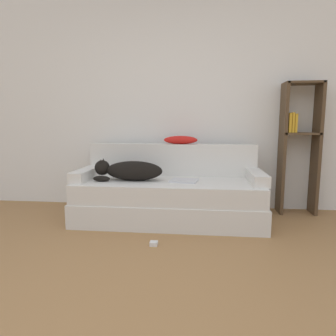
{
  "coord_description": "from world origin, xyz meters",
  "views": [
    {
      "loc": [
        0.38,
        -1.31,
        1.05
      ],
      "look_at": [
        0.04,
        1.77,
        0.6
      ],
      "focal_mm": 32.0,
      "sensor_mm": 36.0,
      "label": 1
    }
  ],
  "objects_px": {
    "dog": "(129,170)",
    "throw_pillow": "(181,140)",
    "power_adapter": "(154,243)",
    "laptop": "(184,181)",
    "bookshelf": "(299,141)",
    "couch": "(169,201)"
  },
  "relations": [
    {
      "from": "dog",
      "to": "power_adapter",
      "type": "xyz_separation_m",
      "value": [
        0.37,
        -0.66,
        -0.54
      ]
    },
    {
      "from": "dog",
      "to": "laptop",
      "type": "bearing_deg",
      "value": 0.66
    },
    {
      "from": "couch",
      "to": "throw_pillow",
      "type": "bearing_deg",
      "value": 74.22
    },
    {
      "from": "dog",
      "to": "throw_pillow",
      "type": "height_order",
      "value": "throw_pillow"
    },
    {
      "from": "laptop",
      "to": "bookshelf",
      "type": "xyz_separation_m",
      "value": [
        1.3,
        0.5,
        0.4
      ]
    },
    {
      "from": "throw_pillow",
      "to": "power_adapter",
      "type": "xyz_separation_m",
      "value": [
        -0.16,
        -1.06,
        -0.85
      ]
    },
    {
      "from": "power_adapter",
      "to": "couch",
      "type": "bearing_deg",
      "value": 85.28
    },
    {
      "from": "couch",
      "to": "dog",
      "type": "relative_size",
      "value": 2.69
    },
    {
      "from": "couch",
      "to": "bookshelf",
      "type": "bearing_deg",
      "value": 17.35
    },
    {
      "from": "throw_pillow",
      "to": "bookshelf",
      "type": "distance_m",
      "value": 1.38
    },
    {
      "from": "power_adapter",
      "to": "laptop",
      "type": "bearing_deg",
      "value": 71.43
    },
    {
      "from": "laptop",
      "to": "throw_pillow",
      "type": "xyz_separation_m",
      "value": [
        -0.07,
        0.39,
        0.41
      ]
    },
    {
      "from": "bookshelf",
      "to": "couch",
      "type": "bearing_deg",
      "value": -162.65
    },
    {
      "from": "dog",
      "to": "power_adapter",
      "type": "bearing_deg",
      "value": -60.82
    },
    {
      "from": "throw_pillow",
      "to": "bookshelf",
      "type": "xyz_separation_m",
      "value": [
        1.37,
        0.11,
        -0.01
      ]
    },
    {
      "from": "couch",
      "to": "bookshelf",
      "type": "relative_size",
      "value": 1.31
    },
    {
      "from": "couch",
      "to": "dog",
      "type": "height_order",
      "value": "dog"
    },
    {
      "from": "bookshelf",
      "to": "laptop",
      "type": "bearing_deg",
      "value": -159.12
    },
    {
      "from": "laptop",
      "to": "power_adapter",
      "type": "bearing_deg",
      "value": -100.05
    },
    {
      "from": "couch",
      "to": "dog",
      "type": "distance_m",
      "value": 0.55
    },
    {
      "from": "couch",
      "to": "laptop",
      "type": "height_order",
      "value": "laptop"
    },
    {
      "from": "couch",
      "to": "throw_pillow",
      "type": "xyz_separation_m",
      "value": [
        0.1,
        0.35,
        0.65
      ]
    }
  ]
}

